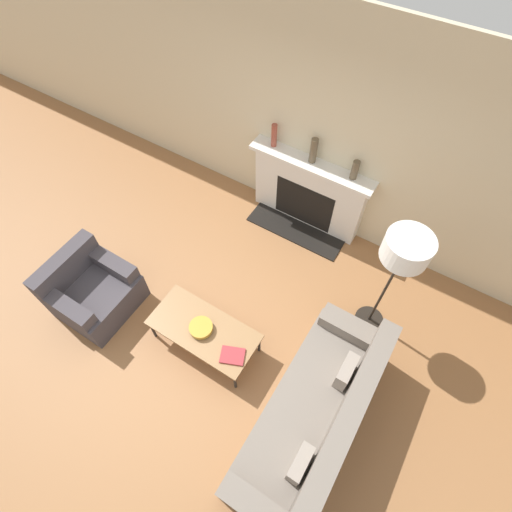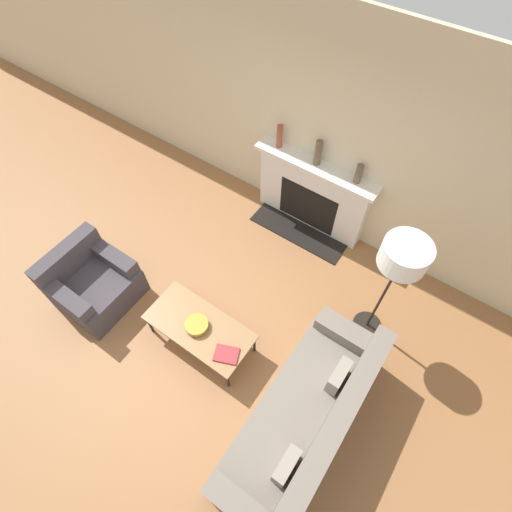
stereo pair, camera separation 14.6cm
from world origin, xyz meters
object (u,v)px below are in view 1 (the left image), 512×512
(armchair_near, at_px, (92,291))
(fireplace, at_px, (308,193))
(mantel_vase_center_left, at_px, (314,151))
(coffee_table, at_px, (204,330))
(couch, at_px, (316,417))
(mantel_vase_left, at_px, (274,135))
(floor_lamp, at_px, (404,255))
(mantel_vase_center_right, at_px, (355,170))
(book, at_px, (232,356))
(bowl, at_px, (201,328))

(armchair_near, bearing_deg, fireplace, -30.94)
(fireplace, bearing_deg, mantel_vase_center_left, 133.61)
(fireplace, xyz_separation_m, coffee_table, (-0.08, -2.29, -0.15))
(coffee_table, relative_size, mantel_vase_center_left, 3.65)
(couch, height_order, mantel_vase_left, mantel_vase_left)
(couch, distance_m, floor_lamp, 1.81)
(fireplace, distance_m, mantel_vase_center_right, 0.86)
(couch, height_order, book, couch)
(bowl, distance_m, mantel_vase_left, 2.50)
(fireplace, height_order, mantel_vase_left, mantel_vase_left)
(bowl, bearing_deg, coffee_table, 44.82)
(bowl, bearing_deg, couch, -5.05)
(fireplace, height_order, bowl, fireplace)
(armchair_near, xyz_separation_m, mantel_vase_center_left, (1.52, 2.58, 0.95))
(bowl, bearing_deg, mantel_vase_center_right, 74.88)
(fireplace, distance_m, floor_lamp, 1.96)
(couch, xyz_separation_m, armchair_near, (-2.93, -0.13, -0.00))
(fireplace, relative_size, floor_lamp, 1.01)
(fireplace, bearing_deg, bowl, -92.38)
(coffee_table, height_order, book, book)
(mantel_vase_center_left, xyz_separation_m, mantel_vase_center_right, (0.55, 0.00, -0.04))
(mantel_vase_center_left, bearing_deg, mantel_vase_center_right, 0.00)
(floor_lamp, bearing_deg, coffee_table, -139.60)
(couch, bearing_deg, bowl, -95.05)
(book, bearing_deg, floor_lamp, 29.31)
(mantel_vase_left, bearing_deg, mantel_vase_center_right, 0.00)
(bowl, bearing_deg, mantel_vase_left, 101.33)
(armchair_near, distance_m, book, 1.91)
(armchair_near, height_order, floor_lamp, floor_lamp)
(coffee_table, distance_m, floor_lamp, 2.24)
(book, height_order, mantel_vase_center_left, mantel_vase_center_left)
(mantel_vase_center_right, bearing_deg, coffee_table, -104.86)
(couch, height_order, mantel_vase_center_left, mantel_vase_center_left)
(bowl, xyz_separation_m, mantel_vase_center_right, (0.63, 2.32, 0.76))
(mantel_vase_center_right, bearing_deg, mantel_vase_left, 180.00)
(couch, distance_m, bowl, 1.50)
(mantel_vase_left, height_order, mantel_vase_center_left, mantel_vase_center_left)
(fireplace, bearing_deg, mantel_vase_center_right, 1.61)
(couch, bearing_deg, mantel_vase_center_left, -150.19)
(fireplace, distance_m, mantel_vase_center_left, 0.72)
(bowl, relative_size, mantel_vase_center_left, 0.78)
(coffee_table, height_order, floor_lamp, floor_lamp)
(coffee_table, bearing_deg, mantel_vase_center_left, 88.35)
(mantel_vase_center_left, bearing_deg, book, -81.01)
(mantel_vase_center_right, bearing_deg, fireplace, -178.39)
(book, height_order, mantel_vase_left, mantel_vase_left)
(book, bearing_deg, mantel_vase_center_left, 76.13)
(floor_lamp, bearing_deg, mantel_vase_left, 152.91)
(mantel_vase_left, xyz_separation_m, mantel_vase_center_right, (1.09, 0.00, -0.03))
(coffee_table, xyz_separation_m, bowl, (-0.02, -0.02, 0.07))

